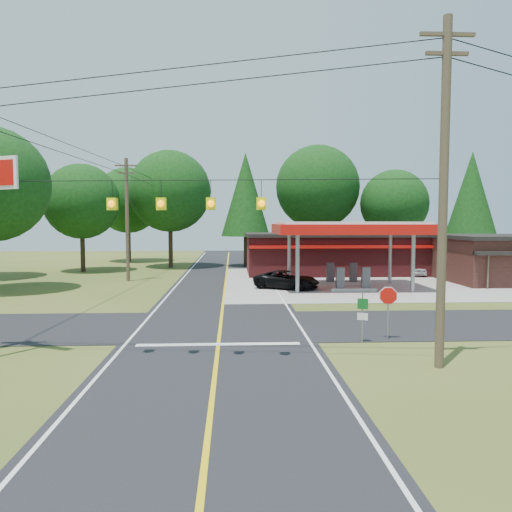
{
  "coord_description": "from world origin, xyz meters",
  "views": [
    {
      "loc": [
        0.58,
        -23.14,
        4.91
      ],
      "look_at": [
        2.0,
        7.0,
        2.8
      ],
      "focal_mm": 35.0,
      "sensor_mm": 36.0,
      "label": 1
    }
  ],
  "objects_px": {
    "suv_car": "(287,280)",
    "sedan_car": "(414,268)",
    "octagonal_stop_sign": "(388,300)",
    "gas_canopy": "(348,230)"
  },
  "relations": [
    {
      "from": "suv_car",
      "to": "octagonal_stop_sign",
      "type": "distance_m",
      "value": 15.84
    },
    {
      "from": "gas_canopy",
      "to": "suv_car",
      "type": "height_order",
      "value": "gas_canopy"
    },
    {
      "from": "suv_car",
      "to": "octagonal_stop_sign",
      "type": "xyz_separation_m",
      "value": [
        2.5,
        -15.61,
        0.99
      ]
    },
    {
      "from": "octagonal_stop_sign",
      "to": "sedan_car",
      "type": "bearing_deg",
      "value": 67.39
    },
    {
      "from": "gas_canopy",
      "to": "octagonal_stop_sign",
      "type": "distance_m",
      "value": 16.35
    },
    {
      "from": "suv_car",
      "to": "octagonal_stop_sign",
      "type": "bearing_deg",
      "value": -143.06
    },
    {
      "from": "suv_car",
      "to": "sedan_car",
      "type": "relative_size",
      "value": 1.24
    },
    {
      "from": "gas_canopy",
      "to": "sedan_car",
      "type": "distance_m",
      "value": 11.88
    },
    {
      "from": "gas_canopy",
      "to": "octagonal_stop_sign",
      "type": "xyz_separation_m",
      "value": [
        -2.0,
        -16.01,
        -2.62
      ]
    },
    {
      "from": "sedan_car",
      "to": "gas_canopy",
      "type": "bearing_deg",
      "value": -128.33
    }
  ]
}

